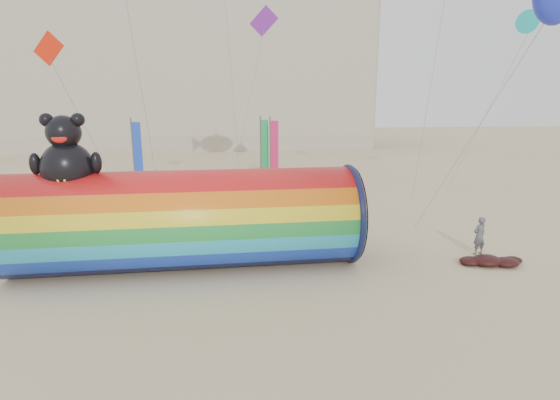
{
  "coord_description": "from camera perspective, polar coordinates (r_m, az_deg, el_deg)",
  "views": [
    {
      "loc": [
        -1.95,
        -15.71,
        6.46
      ],
      "look_at": [
        0.5,
        1.5,
        2.4
      ],
      "focal_mm": 28.0,
      "sensor_mm": 36.0,
      "label": 1
    }
  ],
  "objects": [
    {
      "name": "ground",
      "position": [
        17.1,
        -0.96,
        -9.05
      ],
      "size": [
        160.0,
        160.0,
        0.0
      ],
      "primitive_type": "plane",
      "color": "#CCB58C",
      "rests_on": "ground"
    },
    {
      "name": "hotel_building",
      "position": [
        62.59,
        -18.04,
        16.06
      ],
      "size": [
        60.4,
        15.4,
        20.6
      ],
      "color": "#B7AD99",
      "rests_on": "ground"
    },
    {
      "name": "windsock_assembly",
      "position": [
        17.15,
        -12.1,
        -2.2
      ],
      "size": [
        13.13,
        4.0,
        6.05
      ],
      "color": "red",
      "rests_on": "ground"
    },
    {
      "name": "kite_handler",
      "position": [
        20.23,
        24.59,
        -4.27
      ],
      "size": [
        0.68,
        0.53,
        1.64
      ],
      "primitive_type": "imported",
      "rotation": [
        0.0,
        0.0,
        3.4
      ],
      "color": "#525459",
      "rests_on": "ground"
    },
    {
      "name": "fabric_bundle",
      "position": [
        19.39,
        25.85,
        -7.15
      ],
      "size": [
        2.62,
        1.35,
        0.41
      ],
      "color": "#400E0B",
      "rests_on": "ground"
    },
    {
      "name": "festival_banners",
      "position": [
        31.85,
        -6.95,
        6.16
      ],
      "size": [
        10.13,
        2.0,
        5.2
      ],
      "color": "#59595E",
      "rests_on": "ground"
    }
  ]
}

